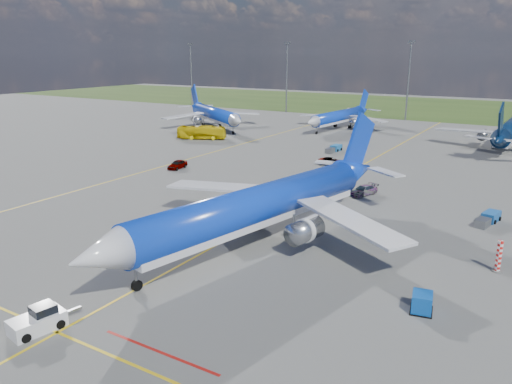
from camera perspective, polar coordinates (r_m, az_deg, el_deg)
The scene contains 17 objects.
ground at distance 53.01m, azimuth -4.40°, elevation -6.01°, with size 400.00×400.00×0.00m, color #5C5C5A.
grass_strip at distance 193.07m, azimuth 22.70°, elevation 8.72°, with size 400.00×80.00×0.01m, color #2D4719.
taxiway_lines at distance 76.01m, azimuth 7.90°, elevation 0.65°, with size 60.25×160.00×0.02m.
floodlight_masts at distance 151.24m, azimuth 24.53°, elevation 11.70°, with size 202.20×0.50×22.70m.
warning_post at distance 51.28m, azimuth 26.01°, elevation -6.61°, with size 0.50×0.50×3.00m, color red.
bg_jet_nw at distance 135.41m, azimuth -4.72°, elevation 7.37°, with size 29.57×38.81×10.17m, color #0E38C4, non-canonical shape.
bg_jet_nnw at distance 134.50m, azimuth 9.40°, elevation 7.15°, with size 26.60×34.91×9.14m, color #0E38C4, non-canonical shape.
bg_jet_n at distance 119.16m, azimuth 26.85°, elevation 4.58°, with size 31.10×40.82×10.69m, color #071B3B, non-canonical shape.
main_airliner at distance 53.37m, azimuth 0.13°, elevation -5.81°, with size 34.49×45.26×11.85m, color #0E38C4, non-canonical shape.
pushback_tug at distance 40.70m, azimuth -23.60°, elevation -13.33°, with size 2.68×5.43×1.80m.
uld_container at distance 41.88m, azimuth 18.44°, elevation -11.89°, with size 1.50×1.88×1.50m, color #0C4CAD.
apron_bus at distance 117.01m, azimuth -6.24°, elevation 6.78°, with size 2.62×11.20×3.12m, color yellow.
service_car_a at distance 87.68m, azimuth -8.97°, elevation 3.13°, with size 1.77×4.41×1.50m, color #999999.
service_car_b at distance 90.37m, azimuth 8.60°, elevation 3.48°, with size 2.25×4.87×1.35m, color #999999.
service_car_c at distance 72.23m, azimuth 12.18°, elevation 0.20°, with size 1.93×4.75×1.38m, color #999999.
baggage_tug_w at distance 65.19m, azimuth 25.00°, elevation -2.78°, with size 2.41×5.34×1.16m.
baggage_tug_c at distance 103.04m, azimuth 8.90°, elevation 4.90°, with size 1.64×5.38×1.20m.
Camera 1 is at (28.89, -39.89, 19.60)m, focal length 35.00 mm.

